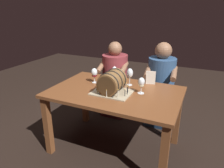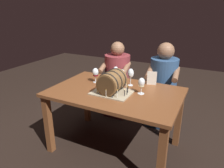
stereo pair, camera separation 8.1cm
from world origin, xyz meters
The scene contains 11 objects.
ground_plane centered at (0.00, 0.00, 0.00)m, with size 8.00×8.00×0.00m, color black.
dining_table centered at (0.00, 0.00, 0.63)m, with size 1.40×0.90×0.73m.
barrel_cake centered at (-0.01, -0.06, 0.85)m, with size 0.41×0.32×0.25m.
wine_glass_white centered at (0.28, 0.05, 0.85)m, with size 0.07×0.07×0.18m.
wine_glass_red centered at (-0.33, 0.14, 0.85)m, with size 0.07×0.07×0.18m.
wine_glass_empty centered at (0.08, 0.23, 0.88)m, with size 0.07×0.07×0.20m.
wine_glass_amber centered at (-0.14, 0.30, 0.86)m, with size 0.07×0.07×0.18m.
wine_glass_rose centered at (-0.04, 0.25, 0.85)m, with size 0.07×0.07×0.17m.
menu_card centered at (0.30, 0.36, 0.81)m, with size 0.11×0.01×0.16m, color silver.
person_seated_left centered at (-0.34, 0.76, 0.54)m, with size 0.45×0.52×1.13m.
person_seated_right centered at (0.34, 0.76, 0.55)m, with size 0.42×0.51×1.17m.
Camera 1 is at (0.84, -1.92, 1.60)m, focal length 33.42 mm.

